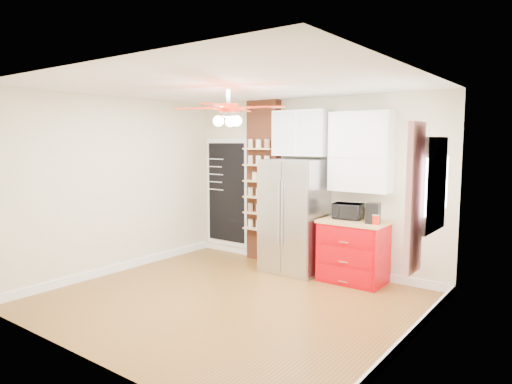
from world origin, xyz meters
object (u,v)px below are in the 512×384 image
Objects in this scene: red_cabinet at (353,251)px; pantry_jar_oats at (255,176)px; canister_left at (376,220)px; coffee_maker at (373,213)px; toaster_oven at (348,211)px; ceiling_fan at (228,108)px; fridge at (294,216)px.

red_cabinet is 7.53× the size of pantry_jar_oats.
pantry_jar_oats is (-2.24, 0.25, 0.47)m from canister_left.
coffee_maker reaches higher than red_cabinet.
pantry_jar_oats reaches higher than toaster_oven.
ceiling_fan is 3.39× the size of toaster_oven.
pantry_jar_oats is (-1.87, 0.13, 0.98)m from red_cabinet.
canister_left is 1.00× the size of pantry_jar_oats.
fridge is 2.25m from ceiling_fan.
ceiling_fan is at bearing -88.24° from fridge.
toaster_oven reaches higher than canister_left.
toaster_oven is at bearing 156.52° from coffee_maker.
fridge is 6.16× the size of coffee_maker.
ceiling_fan is at bearing -123.43° from toaster_oven.
pantry_jar_oats is at bearing 173.63° from canister_left.
toaster_oven is 3.31× the size of pantry_jar_oats.
fridge reaches higher than red_cabinet.
pantry_jar_oats reaches higher than red_cabinet.
coffee_maker is at bearing 52.65° from ceiling_fan.
pantry_jar_oats is at bearing 166.96° from coffee_maker.
ceiling_fan reaches higher than red_cabinet.
canister_left is at bearing -3.00° from fridge.
toaster_oven is 3.32× the size of canister_left.
red_cabinet is 2.11m from pantry_jar_oats.
fridge is 0.87m from toaster_oven.
ceiling_fan is at bearing -118.71° from red_cabinet.
toaster_oven is 0.45m from coffee_maker.
ceiling_fan reaches higher than canister_left.
pantry_jar_oats is at bearing 168.80° from toaster_oven.
toaster_oven is at bearing 6.79° from fridge.
ceiling_fan is 11.21× the size of pantry_jar_oats.
fridge is 1.07m from pantry_jar_oats.
toaster_oven is at bearing 156.97° from red_cabinet.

